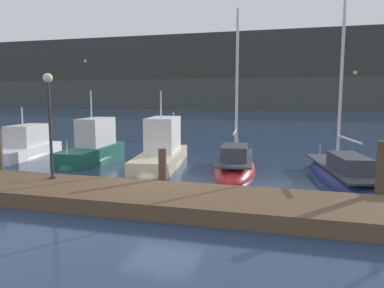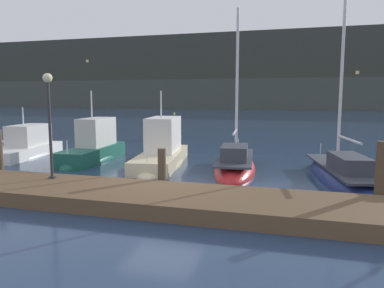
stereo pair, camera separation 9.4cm
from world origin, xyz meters
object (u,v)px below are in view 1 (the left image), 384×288
sailboat_berth_6 (341,177)px  sailboat_berth_5 (235,168)px  motorboat_berth_3 (93,154)px  dock_lamppost (49,108)px  channel_buoy (173,128)px  motorboat_berth_4 (162,156)px  motorboat_berth_2 (24,151)px

sailboat_berth_6 → sailboat_berth_5: bearing=168.9°
motorboat_berth_3 → dock_lamppost: dock_lamppost is taller
sailboat_berth_6 → channel_buoy: size_ratio=5.80×
channel_buoy → dock_lamppost: bearing=-85.6°
motorboat_berth_4 → sailboat_berth_5: sailboat_berth_5 is taller
motorboat_berth_2 → sailboat_berth_6: bearing=-5.6°
motorboat_berth_3 → sailboat_berth_6: sailboat_berth_6 is taller
motorboat_berth_3 → sailboat_berth_6: size_ratio=0.49×
channel_buoy → motorboat_berth_2: bearing=-113.8°
sailboat_berth_6 → channel_buoy: bearing=131.4°
motorboat_berth_4 → sailboat_berth_6: (8.01, -1.41, -0.29)m
channel_buoy → dock_lamppost: size_ratio=0.55×
motorboat_berth_4 → dock_lamppost: (-1.85, -5.86, 2.46)m
motorboat_berth_2 → motorboat_berth_3: motorboat_berth_3 is taller
motorboat_berth_2 → dock_lamppost: size_ratio=1.67×
sailboat_berth_5 → dock_lamppost: 8.15m
dock_lamppost → channel_buoy: bearing=94.4°
sailboat_berth_5 → channel_buoy: (-6.85, 11.81, 0.63)m
motorboat_berth_2 → motorboat_berth_4: 8.06m
channel_buoy → dock_lamppost: (1.32, -17.11, 2.14)m
sailboat_berth_5 → motorboat_berth_3: bearing=175.8°
dock_lamppost → motorboat_berth_3: bearing=107.9°
motorboat_berth_3 → dock_lamppost: size_ratio=1.57×
motorboat_berth_3 → sailboat_berth_6: bearing=-6.8°
motorboat_berth_2 → motorboat_berth_3: size_ratio=1.06×
motorboat_berth_3 → sailboat_berth_5: sailboat_berth_5 is taller
sailboat_berth_5 → channel_buoy: 13.67m
channel_buoy → sailboat_berth_6: bearing=-48.6°
sailboat_berth_5 → sailboat_berth_6: size_ratio=0.67×
motorboat_berth_3 → channel_buoy: bearing=87.1°
channel_buoy → sailboat_berth_5: bearing=-59.9°
motorboat_berth_2 → channel_buoy: 12.13m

